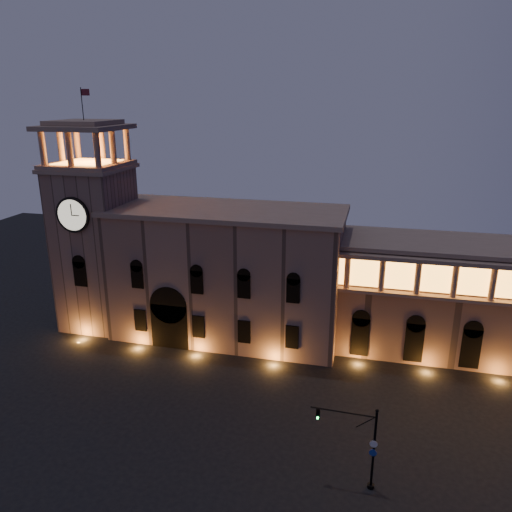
{
  "coord_description": "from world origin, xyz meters",
  "views": [
    {
      "loc": [
        16.71,
        -38.04,
        31.29
      ],
      "look_at": [
        3.49,
        16.0,
        13.46
      ],
      "focal_mm": 35.0,
      "sensor_mm": 36.0,
      "label": 1
    }
  ],
  "objects": [
    {
      "name": "colonnade_wing",
      "position": [
        32.0,
        23.92,
        7.33
      ],
      "size": [
        40.6,
        11.5,
        14.5
      ],
      "color": "#846254",
      "rests_on": "ground"
    },
    {
      "name": "ground",
      "position": [
        0.0,
        0.0,
        0.0
      ],
      "size": [
        160.0,
        160.0,
        0.0
      ],
      "primitive_type": "plane",
      "color": "black",
      "rests_on": "ground"
    },
    {
      "name": "government_building",
      "position": [
        -2.08,
        21.93,
        8.77
      ],
      "size": [
        30.8,
        12.8,
        17.6
      ],
      "color": "#896759",
      "rests_on": "ground"
    },
    {
      "name": "clock_tower",
      "position": [
        -20.5,
        20.98,
        12.5
      ],
      "size": [
        9.8,
        9.8,
        32.4
      ],
      "color": "#896759",
      "rests_on": "ground"
    },
    {
      "name": "traffic_light",
      "position": [
        17.06,
        -2.81,
        4.03
      ],
      "size": [
        5.6,
        0.6,
        7.68
      ],
      "rotation": [
        0.0,
        0.0,
        -0.03
      ],
      "color": "black",
      "rests_on": "ground"
    }
  ]
}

